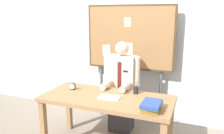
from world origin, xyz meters
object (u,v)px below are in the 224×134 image
(bulletin_board, at_px, (130,39))
(person, at_px, (121,91))
(book_stack, at_px, (151,106))
(pen_holder, at_px, (136,90))
(open_notebook, at_px, (110,97))
(desk_clock, at_px, (72,87))
(desk, at_px, (107,104))

(bulletin_board, bearing_deg, person, -89.95)
(person, bearing_deg, book_stack, -52.20)
(person, height_order, pen_holder, person)
(book_stack, bearing_deg, open_notebook, 161.66)
(bulletin_board, height_order, open_notebook, bulletin_board)
(bulletin_board, bearing_deg, pen_holder, -66.47)
(person, height_order, desk_clock, person)
(pen_holder, bearing_deg, book_stack, -57.10)
(desk, distance_m, pen_holder, 0.42)
(desk, xyz_separation_m, person, (0.00, 0.57, -0.01))
(person, xyz_separation_m, pen_holder, (0.31, -0.32, 0.15))
(desk, bearing_deg, book_stack, -18.81)
(desk, height_order, bulletin_board, bulletin_board)
(person, xyz_separation_m, desk_clock, (-0.55, -0.49, 0.15))
(desk, bearing_deg, pen_holder, 39.14)
(open_notebook, bearing_deg, bulletin_board, 92.60)
(open_notebook, bearing_deg, desk, 155.49)
(desk, height_order, open_notebook, open_notebook)
(open_notebook, height_order, pen_holder, pen_holder)
(book_stack, xyz_separation_m, open_notebook, (-0.56, 0.18, -0.04))
(bulletin_board, bearing_deg, desk, -89.98)
(desk, relative_size, bulletin_board, 0.87)
(open_notebook, xyz_separation_m, desk_clock, (-0.60, 0.10, 0.04))
(bulletin_board, relative_size, desk_clock, 19.09)
(bulletin_board, relative_size, pen_holder, 11.92)
(desk, height_order, desk_clock, desk_clock)
(desk, distance_m, person, 0.57)
(desk, height_order, book_stack, book_stack)
(open_notebook, xyz_separation_m, pen_holder, (0.26, 0.27, 0.04))
(book_stack, bearing_deg, bulletin_board, 117.40)
(book_stack, relative_size, open_notebook, 1.08)
(pen_holder, bearing_deg, desk_clock, -168.91)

